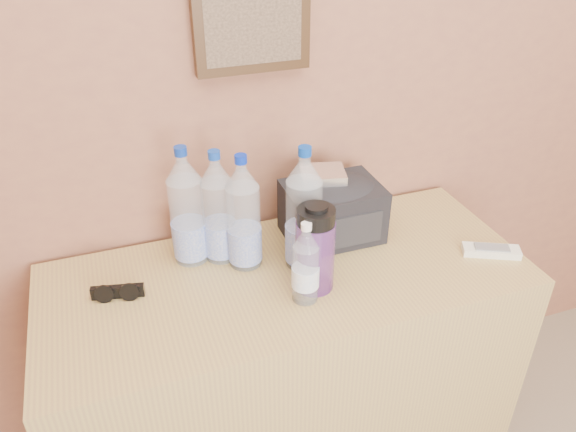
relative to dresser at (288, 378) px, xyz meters
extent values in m
plane|color=#A2694A|center=(0.15, 0.29, 0.95)|extent=(4.00, 0.00, 4.00)
cube|color=tan|center=(0.00, 0.00, 0.00)|extent=(1.29, 0.54, 0.81)
cylinder|color=silver|center=(-0.09, 0.09, 0.55)|extent=(0.09, 0.09, 0.28)
cylinder|color=#0928B6|center=(-0.09, 0.09, 0.72)|extent=(0.03, 0.03, 0.02)
cylinder|color=white|center=(-0.23, 0.16, 0.55)|extent=(0.09, 0.09, 0.29)
cylinder|color=#0F329A|center=(-0.23, 0.16, 0.73)|extent=(0.03, 0.03, 0.02)
cylinder|color=white|center=(-0.15, 0.14, 0.54)|extent=(0.09, 0.09, 0.28)
cylinder|color=#123FAB|center=(-0.15, 0.14, 0.71)|extent=(0.03, 0.03, 0.02)
cylinder|color=silver|center=(0.06, 0.03, 0.56)|extent=(0.09, 0.09, 0.30)
cylinder|color=#0A3DA7|center=(0.06, 0.03, 0.74)|extent=(0.03, 0.03, 0.02)
cylinder|color=silver|center=(0.01, -0.11, 0.50)|extent=(0.06, 0.06, 0.19)
cylinder|color=white|center=(0.01, -0.11, 0.62)|extent=(0.03, 0.03, 0.02)
cylinder|color=#6D3388|center=(0.05, -0.07, 0.50)|extent=(0.10, 0.10, 0.19)
cylinder|color=black|center=(0.05, -0.07, 0.62)|extent=(0.09, 0.09, 0.05)
cube|color=beige|center=(0.56, -0.11, 0.41)|extent=(0.16, 0.11, 0.02)
cube|color=silver|center=(0.16, 0.15, 0.60)|extent=(0.14, 0.13, 0.03)
camera|label=1|loc=(-0.40, -1.12, 1.32)|focal=35.00mm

